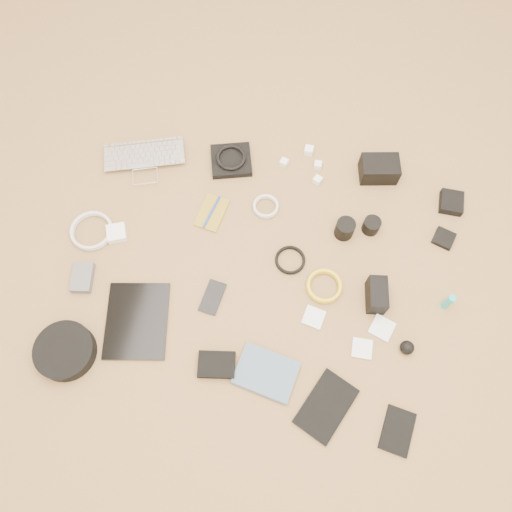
% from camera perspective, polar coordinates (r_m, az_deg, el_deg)
% --- Properties ---
extents(laptop, '(0.38, 0.32, 0.03)m').
position_cam_1_polar(laptop, '(2.08, -12.56, 10.11)').
color(laptop, '#B8B8BD').
rests_on(laptop, ground).
extents(headphone_pouch, '(0.20, 0.19, 0.03)m').
position_cam_1_polar(headphone_pouch, '(2.04, -2.85, 10.85)').
color(headphone_pouch, black).
rests_on(headphone_pouch, ground).
extents(headphones, '(0.14, 0.14, 0.02)m').
position_cam_1_polar(headphones, '(2.02, -2.88, 11.19)').
color(headphones, black).
rests_on(headphones, headphone_pouch).
extents(charger_a, '(0.04, 0.04, 0.03)m').
position_cam_1_polar(charger_a, '(2.04, 3.22, 10.62)').
color(charger_a, white).
rests_on(charger_a, ground).
extents(charger_b, '(0.03, 0.03, 0.03)m').
position_cam_1_polar(charger_b, '(2.04, 7.08, 10.27)').
color(charger_b, white).
rests_on(charger_b, ground).
extents(charger_c, '(0.03, 0.03, 0.03)m').
position_cam_1_polar(charger_c, '(2.08, 6.05, 11.90)').
color(charger_c, white).
rests_on(charger_c, ground).
extents(charger_d, '(0.04, 0.04, 0.03)m').
position_cam_1_polar(charger_d, '(2.01, 7.04, 8.61)').
color(charger_d, white).
rests_on(charger_d, ground).
extents(dslr_camera, '(0.16, 0.13, 0.08)m').
position_cam_1_polar(dslr_camera, '(2.04, 13.90, 9.63)').
color(dslr_camera, black).
rests_on(dslr_camera, ground).
extents(lens_pouch, '(0.09, 0.10, 0.03)m').
position_cam_1_polar(lens_pouch, '(2.08, 21.42, 5.73)').
color(lens_pouch, black).
rests_on(lens_pouch, ground).
extents(notebook_olive, '(0.11, 0.16, 0.01)m').
position_cam_1_polar(notebook_olive, '(1.94, -5.08, 4.95)').
color(notebook_olive, olive).
rests_on(notebook_olive, ground).
extents(pen_blue, '(0.04, 0.14, 0.01)m').
position_cam_1_polar(pen_blue, '(1.93, -5.10, 5.06)').
color(pen_blue, '#1537AA').
rests_on(pen_blue, notebook_olive).
extents(cable_white_a, '(0.12, 0.12, 0.01)m').
position_cam_1_polar(cable_white_a, '(1.94, 1.12, 5.60)').
color(cable_white_a, silver).
rests_on(cable_white_a, ground).
extents(lens_a, '(0.07, 0.07, 0.08)m').
position_cam_1_polar(lens_a, '(1.89, 10.11, 3.09)').
color(lens_a, black).
rests_on(lens_a, ground).
extents(lens_b, '(0.07, 0.07, 0.06)m').
position_cam_1_polar(lens_b, '(1.93, 13.04, 3.41)').
color(lens_b, black).
rests_on(lens_b, ground).
extents(card_reader, '(0.09, 0.09, 0.02)m').
position_cam_1_polar(card_reader, '(2.01, 20.67, 1.90)').
color(card_reader, black).
rests_on(card_reader, ground).
extents(power_brick, '(0.09, 0.09, 0.03)m').
position_cam_1_polar(power_brick, '(1.95, -15.64, 2.54)').
color(power_brick, white).
rests_on(power_brick, ground).
extents(cable_white_b, '(0.20, 0.20, 0.01)m').
position_cam_1_polar(cable_white_b, '(1.99, -18.21, 2.67)').
color(cable_white_b, silver).
rests_on(cable_white_b, ground).
extents(cable_black, '(0.15, 0.15, 0.01)m').
position_cam_1_polar(cable_black, '(1.85, 3.92, -0.52)').
color(cable_black, black).
rests_on(cable_black, ground).
extents(cable_yellow, '(0.15, 0.15, 0.01)m').
position_cam_1_polar(cable_yellow, '(1.82, 7.76, -3.50)').
color(cable_yellow, gold).
rests_on(cable_yellow, ground).
extents(flash, '(0.08, 0.13, 0.09)m').
position_cam_1_polar(flash, '(1.81, 13.63, -4.35)').
color(flash, black).
rests_on(flash, ground).
extents(lens_cleaner, '(0.03, 0.03, 0.09)m').
position_cam_1_polar(lens_cleaner, '(1.87, 21.12, -4.90)').
color(lens_cleaner, '#1BA5B5').
rests_on(lens_cleaner, ground).
extents(battery_charger, '(0.09, 0.12, 0.03)m').
position_cam_1_polar(battery_charger, '(1.92, -19.21, -2.36)').
color(battery_charger, '#505054').
rests_on(battery_charger, ground).
extents(tablet, '(0.27, 0.32, 0.01)m').
position_cam_1_polar(tablet, '(1.82, -13.45, -7.20)').
color(tablet, black).
rests_on(tablet, ground).
extents(phone, '(0.08, 0.13, 0.01)m').
position_cam_1_polar(phone, '(1.80, -4.98, -4.72)').
color(phone, black).
rests_on(phone, ground).
extents(filter_case_left, '(0.08, 0.08, 0.01)m').
position_cam_1_polar(filter_case_left, '(1.79, 6.61, -6.98)').
color(filter_case_left, silver).
rests_on(filter_case_left, ground).
extents(filter_case_mid, '(0.07, 0.07, 0.01)m').
position_cam_1_polar(filter_case_mid, '(1.78, 12.02, -10.30)').
color(filter_case_mid, silver).
rests_on(filter_case_mid, ground).
extents(filter_case_right, '(0.10, 0.10, 0.01)m').
position_cam_1_polar(filter_case_right, '(1.82, 14.20, -7.98)').
color(filter_case_right, silver).
rests_on(filter_case_right, ground).
extents(air_blower, '(0.06, 0.06, 0.05)m').
position_cam_1_polar(air_blower, '(1.80, 16.88, -9.98)').
color(air_blower, black).
rests_on(air_blower, ground).
extents(headphone_case, '(0.26, 0.26, 0.06)m').
position_cam_1_polar(headphone_case, '(1.84, -20.98, -10.10)').
color(headphone_case, black).
rests_on(headphone_case, ground).
extents(drive_case, '(0.14, 0.11, 0.03)m').
position_cam_1_polar(drive_case, '(1.73, -4.52, -12.29)').
color(drive_case, black).
rests_on(drive_case, ground).
extents(paperback, '(0.22, 0.18, 0.02)m').
position_cam_1_polar(paperback, '(1.72, 0.24, -15.51)').
color(paperback, '#445B74').
rests_on(paperback, ground).
extents(notebook_black_a, '(0.20, 0.25, 0.02)m').
position_cam_1_polar(notebook_black_a, '(1.73, 8.02, -16.64)').
color(notebook_black_a, black).
rests_on(notebook_black_a, ground).
extents(notebook_black_b, '(0.11, 0.16, 0.01)m').
position_cam_1_polar(notebook_black_b, '(1.77, 15.85, -18.66)').
color(notebook_black_b, black).
rests_on(notebook_black_b, ground).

